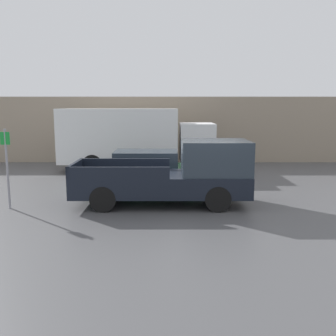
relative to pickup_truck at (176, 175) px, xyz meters
The scene contains 6 objects.
ground_plane 1.29m from the pickup_truck, ahead, with size 60.00×60.00×0.00m, color #4C4C4F.
building_wall 9.83m from the pickup_truck, 85.29° to the left, with size 28.00×0.15×3.82m.
pickup_truck is the anchor object (origin of this frame).
car 2.99m from the pickup_truck, 115.82° to the left, with size 4.56×1.92×1.49m.
delivery_truck 7.20m from the pickup_truck, 107.26° to the left, with size 7.72×2.47×3.15m.
parking_sign 5.47m from the pickup_truck, behind, with size 0.30×0.07×2.56m.
Camera 1 is at (-1.13, -12.24, 3.23)m, focal length 40.00 mm.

